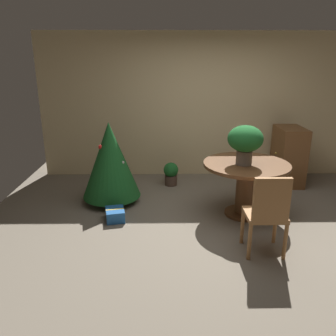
% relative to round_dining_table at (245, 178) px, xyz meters
% --- Properties ---
extents(ground_plane, '(6.60, 6.60, 0.00)m').
position_rel_round_dining_table_xyz_m(ground_plane, '(-0.39, -0.36, -0.55)').
color(ground_plane, '#756B5B').
extents(back_wall_panel, '(6.00, 0.10, 2.60)m').
position_rel_round_dining_table_xyz_m(back_wall_panel, '(-0.39, 1.84, 0.75)').
color(back_wall_panel, beige).
rests_on(back_wall_panel, ground_plane).
extents(round_dining_table, '(1.18, 1.18, 0.77)m').
position_rel_round_dining_table_xyz_m(round_dining_table, '(0.00, 0.00, 0.00)').
color(round_dining_table, brown).
rests_on(round_dining_table, ground_plane).
extents(flower_vase, '(0.47, 0.47, 0.53)m').
position_rel_round_dining_table_xyz_m(flower_vase, '(-0.05, -0.05, 0.55)').
color(flower_vase, '#665B51').
rests_on(flower_vase, round_dining_table).
extents(wooden_chair_near, '(0.44, 0.40, 0.96)m').
position_rel_round_dining_table_xyz_m(wooden_chair_near, '(0.00, -1.04, -0.01)').
color(wooden_chair_near, '#9E6B3D').
rests_on(wooden_chair_near, ground_plane).
extents(holiday_tree, '(0.89, 0.89, 1.25)m').
position_rel_round_dining_table_xyz_m(holiday_tree, '(-1.95, 0.50, 0.12)').
color(holiday_tree, brown).
rests_on(holiday_tree, ground_plane).
extents(gift_box_blue, '(0.31, 0.35, 0.16)m').
position_rel_round_dining_table_xyz_m(gift_box_blue, '(-1.81, -0.15, -0.47)').
color(gift_box_blue, '#1E569E').
rests_on(gift_box_blue, ground_plane).
extents(wooden_cabinet, '(0.46, 0.69, 1.01)m').
position_rel_round_dining_table_xyz_m(wooden_cabinet, '(1.06, 1.27, -0.04)').
color(wooden_cabinet, brown).
rests_on(wooden_cabinet, ground_plane).
extents(potted_plant, '(0.26, 0.26, 0.41)m').
position_rel_round_dining_table_xyz_m(potted_plant, '(-1.01, 1.20, -0.33)').
color(potted_plant, '#4C382D').
rests_on(potted_plant, ground_plane).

